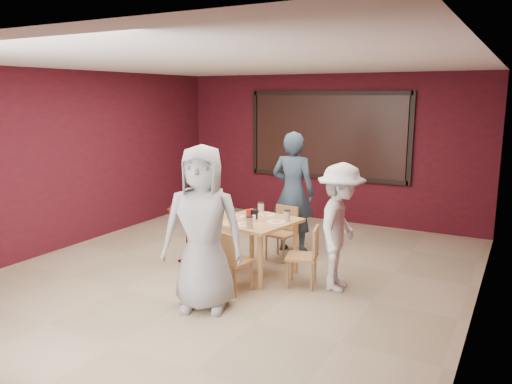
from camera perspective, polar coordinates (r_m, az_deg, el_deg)
The scene contains 11 objects.
floor at distance 6.90m, azimuth -2.63°, elevation -9.39°, with size 7.00×7.00×0.00m, color tan.
window_blinds at distance 9.61m, azimuth 8.10°, elevation 6.41°, with size 3.00×0.02×1.50m, color black.
dining_table at distance 6.70m, azimuth -0.05°, elevation -3.97°, with size 1.12×1.12×0.92m.
chair_front at distance 6.16m, azimuth -2.95°, elevation -7.57°, with size 0.44×0.44×0.78m.
chair_back at distance 7.45m, azimuth 3.13°, elevation -4.27°, with size 0.42×0.42×0.78m.
chair_left at distance 7.12m, azimuth -5.03°, elevation -4.34°, with size 0.50×0.50×0.93m.
chair_right at distance 6.38m, azimuth 5.87°, elevation -6.95°, with size 0.46×0.46×0.78m.
diner_front at distance 5.61m, azimuth -6.09°, elevation -4.17°, with size 0.92×0.60×1.88m, color #9D9D9D.
diner_back at distance 7.69m, azimuth 4.26°, elevation -0.03°, with size 0.68×0.45×1.87m, color #2D4051.
diner_left at distance 7.30m, azimuth -7.51°, elevation -2.12°, with size 0.74×0.57×1.51m, color maroon.
diner_right at distance 6.27m, azimuth 9.61°, elevation -3.99°, with size 1.03×0.59×1.60m, color silver.
Camera 1 is at (3.38, -5.51, 2.41)m, focal length 35.00 mm.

